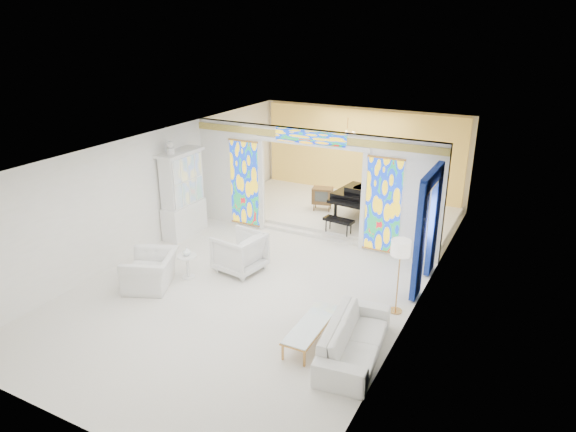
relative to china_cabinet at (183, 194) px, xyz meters
The scene contains 24 objects.
floor 3.47m from the china_cabinet, 10.50° to the right, with size 12.00×12.00×0.00m, color white.
ceiling 3.75m from the china_cabinet, 10.50° to the right, with size 7.00×12.00×0.02m, color white.
wall_back 6.30m from the china_cabinet, 59.24° to the left, with size 7.00×0.02×3.00m, color white.
wall_front 7.35m from the china_cabinet, 64.01° to the right, with size 7.00×0.02×3.00m, color white.
wall_left 0.74m from the china_cabinet, 115.42° to the right, with size 0.02×12.00×3.00m, color white.
wall_right 6.75m from the china_cabinet, ahead, with size 0.02×12.00×3.00m, color white.
partition_wall 3.54m from the china_cabinet, 23.50° to the left, with size 7.00×0.22×3.00m.
stained_glass_left 1.76m from the china_cabinet, 47.47° to the left, with size 0.90×0.04×2.40m, color gold.
stained_glass_right 5.41m from the china_cabinet, 13.85° to the left, with size 0.90×0.04×2.40m, color gold.
stained_glass_transom 3.84m from the china_cabinet, 21.91° to the left, with size 2.00×0.04×0.34m, color gold.
alcove_platform 4.88m from the china_cabinet, 47.45° to the left, with size 6.80×3.80×0.18m, color white.
gold_curtain_back 6.19m from the china_cabinet, 58.67° to the left, with size 6.70×0.10×2.90m, color #FEC358.
chandelier 5.02m from the china_cabinet, 44.89° to the left, with size 0.48×0.48×0.30m, color #B78140.
blue_drapes 6.63m from the china_cabinet, ahead, with size 0.14×1.85×2.65m.
china_cabinet is the anchor object (origin of this frame).
armchair_left 3.13m from the china_cabinet, 66.22° to the right, with size 1.19×1.04×0.77m, color silver.
armchair_right 2.90m from the china_cabinet, 24.81° to the right, with size 1.01×1.04×0.94m, color white.
sofa 6.94m from the china_cabinet, 26.47° to the right, with size 2.31×0.90×0.67m, color silver.
side_table 2.79m from the china_cabinet, 50.63° to the right, with size 0.55×0.55×0.57m.
vase 2.72m from the china_cabinet, 50.63° to the right, with size 0.19×0.19×0.20m, color silver.
coffee_table 6.16m from the china_cabinet, 29.62° to the right, with size 0.53×1.65×0.37m.
floor_lamp 6.55m from the china_cabinet, 11.43° to the right, with size 0.43×0.43×1.60m.
grand_piano 5.25m from the china_cabinet, 36.25° to the left, with size 1.80×2.61×1.02m.
tv_console 4.23m from the china_cabinet, 48.08° to the left, with size 0.69×0.55×0.70m.
Camera 1 is at (5.46, -9.87, 5.62)m, focal length 32.00 mm.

